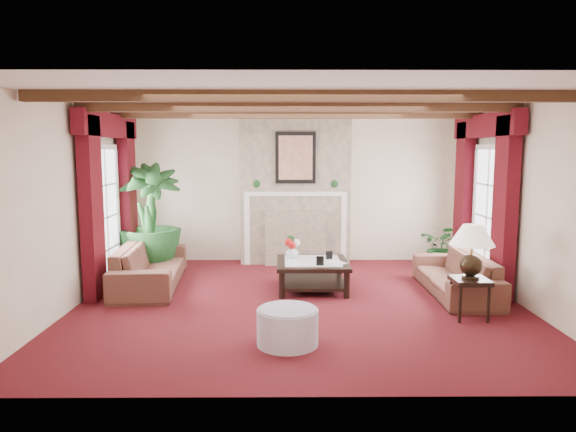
{
  "coord_description": "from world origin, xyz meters",
  "views": [
    {
      "loc": [
        -0.2,
        -6.86,
        2.07
      ],
      "look_at": [
        -0.15,
        0.4,
        1.15
      ],
      "focal_mm": 32.0,
      "sensor_mm": 36.0,
      "label": 1
    }
  ],
  "objects_px": {
    "sofa_right": "(456,268)",
    "potted_palm": "(150,243)",
    "side_table": "(469,298)",
    "sofa_left": "(150,258)",
    "ottoman": "(288,327)",
    "coffee_table": "(312,275)"
  },
  "relations": [
    {
      "from": "sofa_right",
      "to": "potted_palm",
      "type": "relative_size",
      "value": 0.93
    },
    {
      "from": "sofa_right",
      "to": "side_table",
      "type": "xyz_separation_m",
      "value": [
        -0.19,
        -1.1,
        -0.13
      ]
    },
    {
      "from": "sofa_left",
      "to": "side_table",
      "type": "xyz_separation_m",
      "value": [
        4.36,
        -1.59,
        -0.18
      ]
    },
    {
      "from": "potted_palm",
      "to": "side_table",
      "type": "xyz_separation_m",
      "value": [
        4.57,
        -2.42,
        -0.27
      ]
    },
    {
      "from": "sofa_left",
      "to": "sofa_right",
      "type": "height_order",
      "value": "sofa_left"
    },
    {
      "from": "sofa_left",
      "to": "sofa_right",
      "type": "distance_m",
      "value": 4.58
    },
    {
      "from": "sofa_left",
      "to": "sofa_right",
      "type": "xyz_separation_m",
      "value": [
        4.55,
        -0.49,
        -0.04
      ]
    },
    {
      "from": "side_table",
      "to": "ottoman",
      "type": "height_order",
      "value": "side_table"
    },
    {
      "from": "sofa_left",
      "to": "coffee_table",
      "type": "bearing_deg",
      "value": -100.43
    },
    {
      "from": "coffee_table",
      "to": "ottoman",
      "type": "height_order",
      "value": "coffee_table"
    },
    {
      "from": "sofa_left",
      "to": "ottoman",
      "type": "height_order",
      "value": "sofa_left"
    },
    {
      "from": "sofa_right",
      "to": "ottoman",
      "type": "height_order",
      "value": "sofa_right"
    },
    {
      "from": "side_table",
      "to": "coffee_table",
      "type": "bearing_deg",
      "value": 144.25
    },
    {
      "from": "potted_palm",
      "to": "ottoman",
      "type": "height_order",
      "value": "potted_palm"
    },
    {
      "from": "potted_palm",
      "to": "coffee_table",
      "type": "height_order",
      "value": "potted_palm"
    },
    {
      "from": "sofa_left",
      "to": "ottoman",
      "type": "bearing_deg",
      "value": -144.36
    },
    {
      "from": "sofa_left",
      "to": "potted_palm",
      "type": "relative_size",
      "value": 1.06
    },
    {
      "from": "sofa_right",
      "to": "ottoman",
      "type": "xyz_separation_m",
      "value": [
        -2.45,
        -1.95,
        -0.19
      ]
    },
    {
      "from": "potted_palm",
      "to": "coffee_table",
      "type": "relative_size",
      "value": 2.02
    },
    {
      "from": "potted_palm",
      "to": "side_table",
      "type": "distance_m",
      "value": 5.18
    },
    {
      "from": "potted_palm",
      "to": "ottoman",
      "type": "distance_m",
      "value": 4.03
    },
    {
      "from": "sofa_right",
      "to": "ottoman",
      "type": "relative_size",
      "value": 3.0
    }
  ]
}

